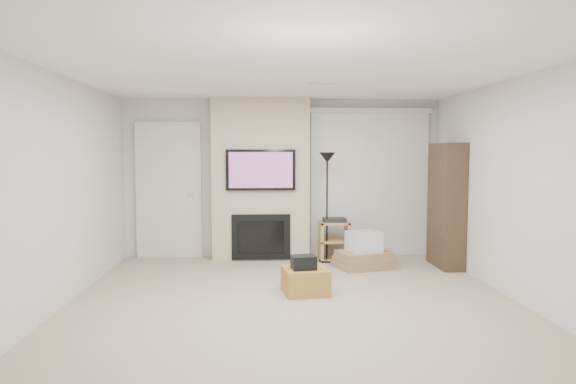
{
  "coord_description": "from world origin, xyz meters",
  "views": [
    {
      "loc": [
        -0.38,
        -5.46,
        1.67
      ],
      "look_at": [
        0.0,
        1.2,
        1.15
      ],
      "focal_mm": 32.0,
      "sensor_mm": 36.0,
      "label": 1
    }
  ],
  "objects": [
    {
      "name": "wall_right",
      "position": [
        2.5,
        0.0,
        1.25
      ],
      "size": [
        0.0,
        5.5,
        2.5
      ],
      "primitive_type": "cube",
      "rotation": [
        1.57,
        0.0,
        1.57
      ],
      "color": "silver",
      "rests_on": "ground"
    },
    {
      "name": "vertical_blinds",
      "position": [
        1.4,
        2.7,
        1.27
      ],
      "size": [
        1.98,
        0.1,
        2.37
      ],
      "color": "silver",
      "rests_on": "floor"
    },
    {
      "name": "av_stand",
      "position": [
        0.78,
        2.32,
        0.35
      ],
      "size": [
        0.45,
        0.38,
        0.66
      ],
      "color": "tan",
      "rests_on": "floor"
    },
    {
      "name": "ceiling",
      "position": [
        0.0,
        0.0,
        2.5
      ],
      "size": [
        5.0,
        5.5,
        0.0
      ],
      "primitive_type": "cube",
      "color": "white",
      "rests_on": "wall_back"
    },
    {
      "name": "floor_lamp",
      "position": [
        0.65,
        2.24,
        1.31
      ],
      "size": [
        0.25,
        0.25,
        1.67
      ],
      "color": "black",
      "rests_on": "floor"
    },
    {
      "name": "ottoman",
      "position": [
        0.16,
        0.49,
        0.15
      ],
      "size": [
        0.56,
        0.56,
        0.3
      ],
      "primitive_type": "cube",
      "rotation": [
        0.0,
        0.0,
        0.14
      ],
      "color": "#A77B31",
      "rests_on": "floor"
    },
    {
      "name": "bookshelf",
      "position": [
        2.34,
        1.81,
        0.9
      ],
      "size": [
        0.3,
        0.8,
        1.8
      ],
      "color": "#39281B",
      "rests_on": "floor"
    },
    {
      "name": "entry_door",
      "position": [
        -1.8,
        2.71,
        1.05
      ],
      "size": [
        1.02,
        0.11,
        2.14
      ],
      "color": "silver",
      "rests_on": "floor"
    },
    {
      "name": "wall_left",
      "position": [
        -2.5,
        0.0,
        1.25
      ],
      "size": [
        0.0,
        5.5,
        2.5
      ],
      "primitive_type": "cube",
      "rotation": [
        1.57,
        0.0,
        1.57
      ],
      "color": "silver",
      "rests_on": "ground"
    },
    {
      "name": "black_bag",
      "position": [
        0.14,
        0.45,
        0.38
      ],
      "size": [
        0.31,
        0.26,
        0.16
      ],
      "primitive_type": "cube",
      "rotation": [
        0.0,
        0.0,
        0.14
      ],
      "color": "black",
      "rests_on": "ottoman"
    },
    {
      "name": "box_stack",
      "position": [
        1.13,
        1.8,
        0.2
      ],
      "size": [
        0.93,
        0.81,
        0.52
      ],
      "color": "#9C7958",
      "rests_on": "floor"
    },
    {
      "name": "fireplace_wall",
      "position": [
        -0.35,
        2.54,
        1.24
      ],
      "size": [
        1.5,
        0.47,
        2.5
      ],
      "color": "beige",
      "rests_on": "floor"
    },
    {
      "name": "wall_front",
      "position": [
        0.0,
        -2.75,
        1.25
      ],
      "size": [
        5.0,
        0.0,
        2.5
      ],
      "primitive_type": "cube",
      "rotation": [
        1.57,
        0.0,
        0.0
      ],
      "color": "silver",
      "rests_on": "ground"
    },
    {
      "name": "floor",
      "position": [
        0.0,
        0.0,
        0.0
      ],
      "size": [
        5.0,
        5.5,
        0.0
      ],
      "primitive_type": "cube",
      "color": "tan",
      "rests_on": "ground"
    },
    {
      "name": "hvac_vent",
      "position": [
        0.4,
        0.8,
        2.5
      ],
      "size": [
        0.35,
        0.18,
        0.01
      ],
      "primitive_type": "cube",
      "color": "silver",
      "rests_on": "ceiling"
    },
    {
      "name": "wall_back",
      "position": [
        0.0,
        2.75,
        1.25
      ],
      "size": [
        5.0,
        0.0,
        2.5
      ],
      "primitive_type": "cube",
      "rotation": [
        1.57,
        0.0,
        0.0
      ],
      "color": "silver",
      "rests_on": "ground"
    }
  ]
}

